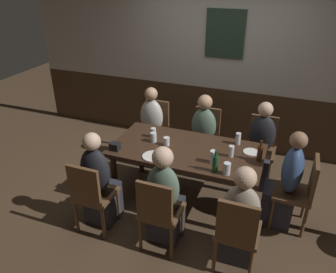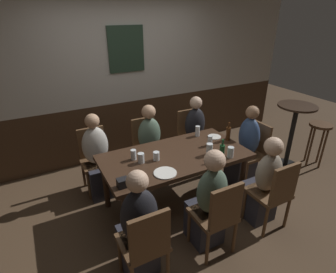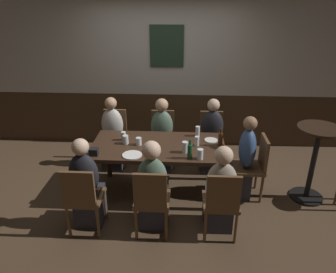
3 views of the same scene
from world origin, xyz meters
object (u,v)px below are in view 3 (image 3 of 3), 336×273
chair_mid_near (151,199)px  person_right_near (220,195)px  person_mid_near (153,191)px  pint_glass_stout (139,142)px  tumbler_water (126,140)px  dining_table (158,150)px  chair_left_far (115,134)px  side_bar_table (314,158)px  pint_glass_pale (124,137)px  person_left_far (113,139)px  person_left_near (87,189)px  tumbler_short (185,148)px  person_right_far (212,141)px  chair_left_near (83,197)px  chair_mid_far (162,135)px  condiment_caddy (94,152)px  chair_right_near (222,201)px  beer_glass_tall (197,141)px  chair_right_far (211,136)px  person_mid_far (162,140)px  beer_glass_half (198,132)px  highball_clear (200,155)px  chair_head_east (254,164)px  beer_bottle_green (190,151)px  plate_white_large (132,155)px  plate_white_small (211,140)px  person_head_east (242,164)px  beer_bottle_brown (220,139)px

chair_mid_near → person_right_near: 0.79m
chair_mid_near → person_mid_near: 0.16m
pint_glass_stout → tumbler_water: size_ratio=0.87×
dining_table → person_mid_near: size_ratio=1.53×
chair_left_far → side_bar_table: (2.83, -0.89, 0.12)m
dining_table → pint_glass_pale: bearing=165.0°
chair_left_far → person_left_far: 0.16m
person_left_near → tumbler_short: 1.29m
person_right_far → chair_left_near: bearing=-134.6°
chair_mid_far → condiment_caddy: 1.45m
dining_table → chair_mid_far: 0.88m
chair_right_near → chair_left_near: bearing=180.0°
tumbler_water → beer_glass_tall: bearing=-0.6°
chair_right_far → person_right_far: size_ratio=0.76×
person_mid_near → person_right_far: bearing=61.2°
chair_right_far → chair_left_far: 1.55m
person_right_far → pint_glass_stout: person_right_far is taller
person_right_far → person_mid_far: 0.78m
chair_right_far → beer_glass_half: beer_glass_half is taller
tumbler_short → highball_clear: 0.25m
person_left_near → person_mid_far: 1.61m
chair_mid_near → person_left_near: bearing=168.2°
person_right_far → side_bar_table: bearing=-29.6°
beer_glass_tall → condiment_caddy: size_ratio=1.20×
chair_right_far → side_bar_table: size_ratio=0.84×
chair_left_far → chair_head_east: bearing=-22.7°
beer_glass_tall → beer_bottle_green: 0.38m
plate_white_large → chair_head_east: bearing=11.0°
chair_left_far → person_mid_near: bearing=-63.7°
pint_glass_stout → side_bar_table: 2.31m
person_left_far → beer_glass_tall: bearing=-28.2°
chair_left_near → plate_white_small: 1.84m
chair_mid_near → chair_mid_far: (0.00, 1.73, 0.00)m
chair_head_east → chair_left_near: same height
person_head_east → pint_glass_pale: (-1.61, 0.13, 0.30)m
person_left_near → beer_bottle_brown: (1.60, 0.73, 0.35)m
pint_glass_stout → chair_head_east: bearing=0.2°
person_right_near → beer_glass_tall: bearing=109.9°
pint_glass_pale → beer_bottle_brown: bearing=-4.4°
chair_right_far → person_right_near: bearing=-90.0°
person_right_far → person_right_near: bearing=-90.0°
person_left_far → side_bar_table: (2.83, -0.73, 0.13)m
dining_table → chair_mid_far: size_ratio=2.00×
person_right_far → person_left_near: bearing=-137.7°
person_head_east → beer_bottle_green: person_head_east is taller
pint_glass_stout → chair_mid_far: bearing=73.9°
plate_white_small → side_bar_table: 1.36m
person_right_far → beer_glass_half: 0.55m
chair_head_east → chair_mid_near: 1.56m
dining_table → beer_glass_tall: size_ratio=13.33×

